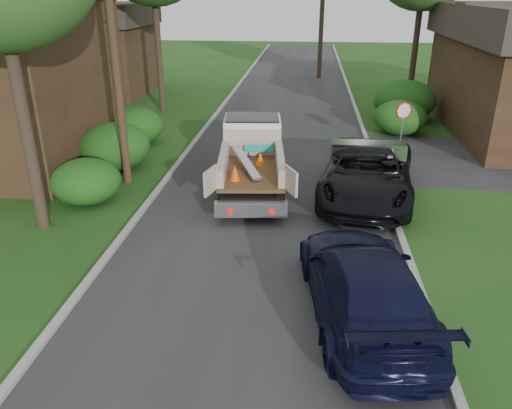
{
  "coord_description": "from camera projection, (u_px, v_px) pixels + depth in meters",
  "views": [
    {
      "loc": [
        1.2,
        -12.17,
        6.81
      ],
      "look_at": [
        -0.14,
        0.63,
        1.2
      ],
      "focal_mm": 35.0,
      "sensor_mm": 36.0,
      "label": 1
    }
  ],
  "objects": [
    {
      "name": "hedge_right_a",
      "position": [
        400.0,
        118.0,
        24.89
      ],
      "size": [
        2.6,
        2.6,
        1.7
      ],
      "primitive_type": "ellipsoid",
      "color": "#114914",
      "rests_on": "ground"
    },
    {
      "name": "house_left_far",
      "position": [
        94.0,
        48.0,
        34.06
      ],
      "size": [
        7.56,
        7.56,
        6.0
      ],
      "color": "#342315",
      "rests_on": "ground"
    },
    {
      "name": "curb_right",
      "position": [
        370.0,
        150.0,
        22.63
      ],
      "size": [
        0.2,
        90.0,
        0.12
      ],
      "primitive_type": "cube",
      "color": "#9E9E99",
      "rests_on": "ground"
    },
    {
      "name": "hedge_left_a",
      "position": [
        86.0,
        181.0,
        16.95
      ],
      "size": [
        2.34,
        2.34,
        1.53
      ],
      "primitive_type": "ellipsoid",
      "color": "#114914",
      "rests_on": "ground"
    },
    {
      "name": "flatbed_truck",
      "position": [
        252.0,
        151.0,
        18.51
      ],
      "size": [
        3.06,
        6.2,
        2.27
      ],
      "rotation": [
        0.0,
        0.0,
        0.1
      ],
      "color": "black",
      "rests_on": "ground"
    },
    {
      "name": "hedge_left_b",
      "position": [
        114.0,
        146.0,
        20.1
      ],
      "size": [
        2.86,
        2.86,
        1.87
      ],
      "primitive_type": "ellipsoid",
      "color": "#114914",
      "rests_on": "ground"
    },
    {
      "name": "black_pickup",
      "position": [
        368.0,
        172.0,
        17.35
      ],
      "size": [
        3.94,
        6.89,
        1.81
      ],
      "primitive_type": "imported",
      "rotation": [
        0.0,
        0.0,
        -0.15
      ],
      "color": "black",
      "rests_on": "ground"
    },
    {
      "name": "utility_pole",
      "position": [
        113.0,
        40.0,
        16.93
      ],
      "size": [
        2.42,
        1.25,
        10.0
      ],
      "color": "#382619",
      "rests_on": "ground"
    },
    {
      "name": "hedge_right_b",
      "position": [
        405.0,
        100.0,
        27.46
      ],
      "size": [
        3.38,
        3.38,
        2.21
      ],
      "primitive_type": "ellipsoid",
      "color": "#114914",
      "rests_on": "ground"
    },
    {
      "name": "ground",
      "position": [
        259.0,
        253.0,
        13.93
      ],
      "size": [
        120.0,
        120.0,
        0.0
      ],
      "primitive_type": "plane",
      "color": "#1D4413",
      "rests_on": "ground"
    },
    {
      "name": "navy_suv",
      "position": [
        365.0,
        284.0,
        10.92
      ],
      "size": [
        3.12,
        6.06,
        1.68
      ],
      "primitive_type": "imported",
      "rotation": [
        0.0,
        0.0,
        3.28
      ],
      "color": "black",
      "rests_on": "ground"
    },
    {
      "name": "road",
      "position": [
        280.0,
        148.0,
        23.05
      ],
      "size": [
        8.0,
        90.0,
        0.02
      ],
      "primitive_type": "cube",
      "color": "#28282B",
      "rests_on": "ground"
    },
    {
      "name": "curb_left",
      "position": [
        193.0,
        144.0,
        23.41
      ],
      "size": [
        0.2,
        90.0,
        0.12
      ],
      "primitive_type": "cube",
      "color": "#9E9E99",
      "rests_on": "ground"
    },
    {
      "name": "hedge_left_c",
      "position": [
        136.0,
        126.0,
        23.36
      ],
      "size": [
        2.6,
        2.6,
        1.7
      ],
      "primitive_type": "ellipsoid",
      "color": "#114914",
      "rests_on": "ground"
    },
    {
      "name": "stop_sign",
      "position": [
        403.0,
        118.0,
        20.93
      ],
      "size": [
        0.71,
        0.32,
        2.48
      ],
      "color": "slate",
      "rests_on": "ground"
    }
  ]
}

